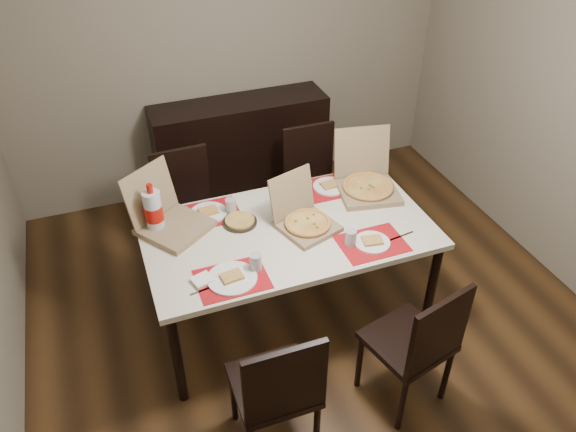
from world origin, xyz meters
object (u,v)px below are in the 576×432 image
object	(u,v)px
dining_table	(288,237)
chair_far_right	(313,179)
dip_bowl	(301,210)
soda_bottle	(154,212)
pizza_box_center	(305,220)
sideboard	(241,149)
chair_far_left	(187,206)
chair_near_right	(418,342)
chair_near_left	(278,389)

from	to	relation	value
dining_table	chair_far_right	bearing A→B (deg)	57.82
dining_table	dip_bowl	world-z (taller)	dip_bowl
soda_bottle	pizza_box_center	bearing A→B (deg)	-17.89
sideboard	soda_bottle	distance (m)	1.67
chair_far_left	pizza_box_center	world-z (taller)	pizza_box_center
chair_far_left	pizza_box_center	bearing A→B (deg)	-53.69
chair_far_left	chair_far_right	distance (m)	1.01
chair_near_right	soda_bottle	xyz separation A→B (m)	(-1.20, 1.20, 0.38)
dining_table	pizza_box_center	xyz separation A→B (m)	(0.11, -0.01, 0.12)
sideboard	chair_far_left	world-z (taller)	chair_far_left
chair_near_left	soda_bottle	size ratio (longest dim) A/B	2.71
chair_far_right	dip_bowl	xyz separation A→B (m)	(-0.38, -0.68, 0.25)
sideboard	pizza_box_center	world-z (taller)	pizza_box_center
chair_near_right	chair_far_left	xyz separation A→B (m)	(-0.92, 1.73, 0.00)
chair_near_left	chair_far_right	size ratio (longest dim) A/B	1.00
sideboard	chair_far_right	size ratio (longest dim) A/B	1.61
dining_table	chair_far_right	world-z (taller)	chair_far_right
dining_table	chair_far_right	size ratio (longest dim) A/B	1.94
chair_near_left	soda_bottle	distance (m)	1.32
chair_near_right	sideboard	bearing A→B (deg)	96.20
sideboard	dip_bowl	world-z (taller)	sideboard
chair_near_right	dip_bowl	xyz separation A→B (m)	(-0.28, 1.06, 0.25)
chair_far_left	dip_bowl	xyz separation A→B (m)	(0.63, -0.67, 0.25)
sideboard	chair_near_right	distance (m)	2.53
chair_near_right	chair_far_left	bearing A→B (deg)	118.01
chair_far_right	dining_table	bearing A→B (deg)	-122.18
sideboard	pizza_box_center	size ratio (longest dim) A/B	3.38
chair_far_right	soda_bottle	size ratio (longest dim) A/B	2.71
sideboard	chair_far_right	xyz separation A→B (m)	(0.36, -0.77, 0.06)
dining_table	dip_bowl	distance (m)	0.21
chair_near_right	pizza_box_center	world-z (taller)	pizza_box_center
dining_table	soda_bottle	size ratio (longest dim) A/B	5.25
chair_far_left	soda_bottle	size ratio (longest dim) A/B	2.71
dip_bowl	soda_bottle	xyz separation A→B (m)	(-0.92, 0.13, 0.13)
sideboard	dip_bowl	bearing A→B (deg)	-90.47
pizza_box_center	dip_bowl	world-z (taller)	pizza_box_center
dining_table	dip_bowl	bearing A→B (deg)	44.77
pizza_box_center	chair_near_left	bearing A→B (deg)	-118.95
sideboard	chair_far_right	world-z (taller)	chair_far_right
chair_far_right	pizza_box_center	world-z (taller)	pizza_box_center
dip_bowl	chair_far_right	bearing A→B (deg)	61.09
chair_near_left	dip_bowl	world-z (taller)	chair_near_left
sideboard	soda_bottle	xyz separation A→B (m)	(-0.93, -1.32, 0.45)
chair_near_left	chair_near_right	distance (m)	0.83
chair_near_left	chair_far_right	distance (m)	1.99
soda_bottle	dip_bowl	bearing A→B (deg)	-8.29
chair_far_left	soda_bottle	world-z (taller)	soda_bottle
chair_near_left	pizza_box_center	distance (m)	1.10
chair_near_left	chair_far_left	bearing A→B (deg)	92.89
chair_near_right	chair_far_right	xyz separation A→B (m)	(0.09, 1.74, 0.00)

